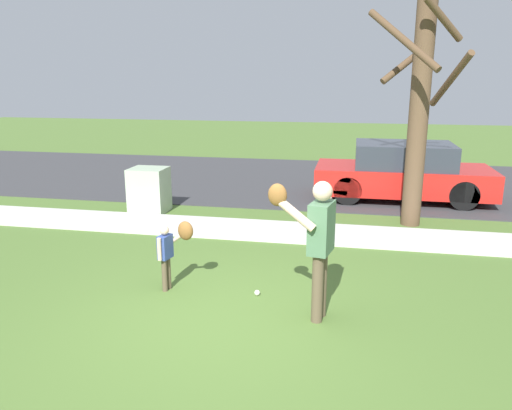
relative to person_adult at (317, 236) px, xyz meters
name	(u,v)px	position (x,y,z in m)	size (l,w,h in m)	color
ground_plane	(271,234)	(-1.06, 3.18, -1.04)	(48.00, 48.00, 0.00)	#4C6B2D
sidewalk_strip	(272,231)	(-1.06, 3.28, -1.01)	(36.00, 1.20, 0.06)	beige
road_surface	(301,180)	(-1.06, 8.28, -1.03)	(36.00, 6.80, 0.02)	#38383A
person_adult	(317,236)	(0.00, 0.00, 0.00)	(0.77, 0.59, 1.68)	brown
person_child	(172,245)	(-1.96, 0.46, -0.40)	(0.47, 0.33, 0.96)	brown
baseball	(257,293)	(-0.80, 0.50, -1.00)	(0.07, 0.07, 0.07)	white
utility_cabinet	(149,190)	(-3.89, 4.23, -0.56)	(0.76, 0.68, 0.95)	#9EB293
street_tree_near	(419,107)	(1.53, 4.31, 1.25)	(1.84, 1.88, 4.26)	brown
parked_hatchback_red	(402,172)	(1.52, 6.41, -0.38)	(4.00, 1.75, 1.33)	red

